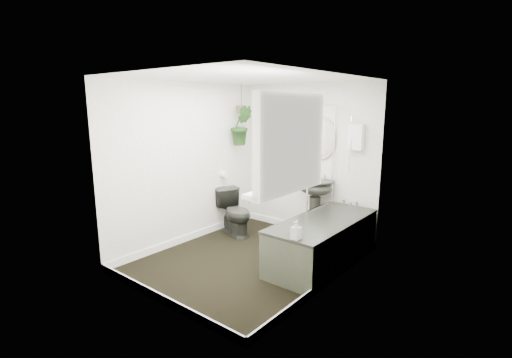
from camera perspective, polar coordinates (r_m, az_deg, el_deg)
The scene contains 22 objects.
floor at distance 4.96m, azimuth -1.11°, elevation -12.36°, with size 2.30×2.80×0.02m, color black.
ceiling at distance 4.55m, azimuth -1.23°, elevation 15.44°, with size 2.30×2.80×0.02m, color white.
wall_back at distance 5.75m, azimuth 7.92°, elevation 2.92°, with size 2.30×0.02×2.30m, color white.
wall_front at distance 3.68m, azimuth -15.47°, elevation -2.24°, with size 2.30×0.02×2.30m, color white.
wall_left at distance 5.43m, azimuth -10.59°, elevation 2.32°, with size 0.02×2.80×2.30m, color white.
wall_right at distance 3.99m, azimuth 11.70°, elevation -1.01°, with size 0.02×2.80×2.30m, color white.
skirting at distance 4.94m, azimuth -1.12°, elevation -11.72°, with size 2.30×2.80×0.10m, color white.
bathtub at distance 4.82m, azimuth 10.21°, elevation -9.45°, with size 0.72×1.72×0.58m, color black, non-canonical shape.
bath_screen at distance 5.14m, azimuth 10.02°, elevation 3.31°, with size 0.04×0.72×1.40m, color silver, non-canonical shape.
shower_box at distance 5.28m, azimuth 15.13°, elevation 6.25°, with size 0.20×0.10×0.35m, color white.
oval_mirror at distance 5.55m, azimuth 10.02°, elevation 6.19°, with size 0.46×0.03×0.62m, color #AEA08D.
wall_sconce at distance 5.76m, azimuth 6.45°, elevation 5.47°, with size 0.04×0.04×0.22m, color black.
toilet_roll_holder at distance 5.90m, azimuth -4.96°, elevation 0.74°, with size 0.11×0.11×0.11m, color white.
window_recess at distance 3.34m, azimuth 5.42°, elevation 5.49°, with size 0.08×1.00×0.90m, color white.
window_sill at distance 3.45m, azimuth 4.32°, elevation -1.38°, with size 0.18×1.00×0.04m, color white.
window_blinds at distance 3.37m, azimuth 4.78°, elevation 5.55°, with size 0.01×0.86×0.76m, color white.
toilet at distance 5.77m, azimuth -3.21°, elevation -5.12°, with size 0.39×0.69×0.70m, color black.
pedestal_sink at distance 5.63m, azimuth 9.01°, elevation -4.56°, with size 0.53×0.45×0.91m, color black, non-canonical shape.
sill_plant at distance 3.29m, azimuth 2.34°, elevation 0.53°, with size 0.22×0.19×0.24m, color black.
hanging_plant at distance 5.93m, azimuth -2.24°, elevation 8.23°, with size 0.34×0.28×0.62m, color black.
soap_bottle at distance 3.99m, azimuth 6.19°, elevation -7.83°, with size 0.09×0.09×0.20m, color #292324.
hanging_pot at distance 5.92m, azimuth -2.26°, elevation 10.65°, with size 0.16×0.16×0.12m, color #423A29.
Camera 1 is at (2.92, -3.47, 2.00)m, focal length 26.00 mm.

